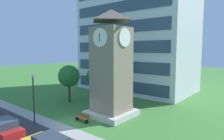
# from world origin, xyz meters

# --- Properties ---
(ground_plane) EXTENTS (160.00, 160.00, 0.00)m
(ground_plane) POSITION_xyz_m (0.00, 0.00, 0.00)
(ground_plane) COLOR #3D7A33
(kerb_strip) EXTENTS (120.00, 1.60, 0.01)m
(kerb_strip) POSITION_xyz_m (0.00, -1.83, 0.00)
(kerb_strip) COLOR #9E9E99
(kerb_strip) RESTS_ON ground
(office_building) EXTENTS (20.09, 11.87, 19.20)m
(office_building) POSITION_xyz_m (-4.72, 19.10, 9.60)
(office_building) COLOR silver
(office_building) RESTS_ON ground
(clock_tower) EXTENTS (4.81, 4.81, 11.99)m
(clock_tower) POSITION_xyz_m (1.45, 4.14, 5.42)
(clock_tower) COLOR gray
(clock_tower) RESTS_ON ground
(park_bench) EXTENTS (1.81, 0.52, 0.88)m
(park_bench) POSITION_xyz_m (0.33, 0.66, 0.46)
(park_bench) COLOR brown
(park_bench) RESTS_ON ground
(street_lamp) EXTENTS (0.36, 0.36, 5.18)m
(street_lamp) POSITION_xyz_m (-2.78, -3.01, 3.27)
(street_lamp) COLOR #333338
(street_lamp) RESTS_ON ground
(tree_streetside) EXTENTS (3.09, 3.09, 5.38)m
(tree_streetside) POSITION_xyz_m (-6.82, 4.68, 3.81)
(tree_streetside) COLOR #513823
(tree_streetside) RESTS_ON ground
(tree_by_building) EXTENTS (3.20, 3.20, 5.33)m
(tree_by_building) POSITION_xyz_m (-5.33, 13.48, 3.71)
(tree_by_building) COLOR #513823
(tree_by_building) RESTS_ON ground
(tree_near_tower) EXTENTS (2.83, 2.83, 4.92)m
(tree_near_tower) POSITION_xyz_m (-5.22, 8.47, 3.48)
(tree_near_tower) COLOR #513823
(tree_near_tower) RESTS_ON ground
(parked_car_red) EXTENTS (4.35, 1.98, 1.69)m
(parked_car_red) POSITION_xyz_m (-1.87, -6.35, 0.86)
(parked_car_red) COLOR red
(parked_car_red) RESTS_ON ground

